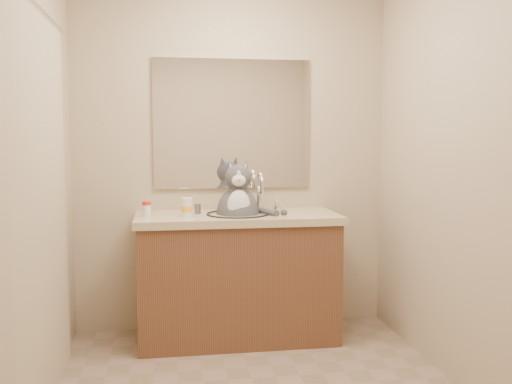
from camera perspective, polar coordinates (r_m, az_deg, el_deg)
The scene contains 8 objects.
room at distance 2.80m, azimuth 0.52°, elevation 2.24°, with size 2.22×2.52×2.42m.
vanity at distance 3.86m, azimuth -1.86°, elevation -8.19°, with size 1.34×0.59×1.12m.
mirror at distance 4.02m, azimuth -2.39°, elevation 6.81°, with size 1.10×0.02×0.90m, color white.
shower_curtain at distance 2.94m, azimuth -20.46°, elevation -1.27°, with size 0.02×1.30×1.93m.
cat at distance 3.79m, azimuth -1.79°, elevation -1.83°, with size 0.41×0.34×0.57m.
pill_bottle_redcap at distance 3.73m, azimuth -10.87°, elevation -1.67°, with size 0.06×0.06×0.10m.
pill_bottle_orange at distance 3.68m, azimuth -6.94°, elevation -1.56°, with size 0.09×0.09×0.12m.
grey_canister at distance 3.81m, azimuth -5.86°, elevation -1.69°, with size 0.05×0.05×0.07m.
Camera 1 is at (-0.46, -2.76, 1.36)m, focal length 40.00 mm.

